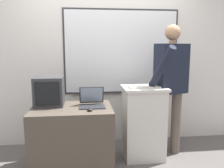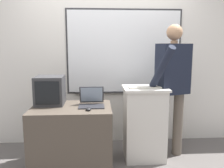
# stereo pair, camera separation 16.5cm
# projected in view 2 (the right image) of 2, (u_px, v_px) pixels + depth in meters

# --- Properties ---
(back_wall) EXTENTS (6.40, 0.17, 2.73)m
(back_wall) POSITION_uv_depth(u_px,v_px,m) (106.00, 53.00, 3.58)
(back_wall) COLOR silver
(back_wall) RESTS_ON ground_plane
(lectern_podium) EXTENTS (0.56, 0.48, 0.95)m
(lectern_podium) POSITION_uv_depth(u_px,v_px,m) (144.00, 123.00, 3.11)
(lectern_podium) COLOR beige
(lectern_podium) RESTS_ON ground_plane
(side_desk) EXTENTS (0.94, 0.67, 0.76)m
(side_desk) POSITION_uv_depth(u_px,v_px,m) (72.00, 137.00, 2.87)
(side_desk) COLOR #4C4238
(side_desk) RESTS_ON ground_plane
(person_presenter) EXTENTS (0.60, 0.66, 1.75)m
(person_presenter) POSITION_uv_depth(u_px,v_px,m) (173.00, 82.00, 3.07)
(person_presenter) COLOR brown
(person_presenter) RESTS_ON ground_plane
(laptop) EXTENTS (0.30, 0.29, 0.23)m
(laptop) POSITION_uv_depth(u_px,v_px,m) (92.00, 100.00, 2.87)
(laptop) COLOR #28282D
(laptop) RESTS_ON side_desk
(wireless_keyboard) EXTENTS (0.40, 0.14, 0.02)m
(wireless_keyboard) POSITION_uv_depth(u_px,v_px,m) (145.00, 87.00, 2.97)
(wireless_keyboard) COLOR beige
(wireless_keyboard) RESTS_ON lectern_podium
(computer_mouse_by_laptop) EXTENTS (0.06, 0.10, 0.03)m
(computer_mouse_by_laptop) POSITION_uv_depth(u_px,v_px,m) (89.00, 109.00, 2.65)
(computer_mouse_by_laptop) COLOR black
(computer_mouse_by_laptop) RESTS_ON side_desk
(crt_monitor) EXTENTS (0.34, 0.35, 0.35)m
(crt_monitor) POSITION_uv_depth(u_px,v_px,m) (50.00, 90.00, 2.91)
(crt_monitor) COLOR #333335
(crt_monitor) RESTS_ON side_desk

